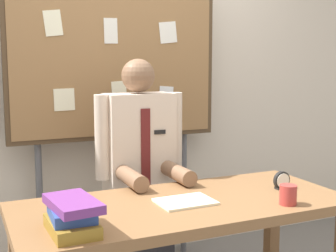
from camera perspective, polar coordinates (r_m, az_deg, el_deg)
name	(u,v)px	position (r m, az deg, el deg)	size (l,w,h in m)	color
back_wall	(107,74)	(3.35, -7.44, 6.38)	(6.40, 0.08, 2.70)	beige
desk	(183,221)	(2.33, 1.89, -11.53)	(1.64, 0.71, 0.76)	brown
person	(140,187)	(2.86, -3.48, -7.51)	(0.55, 0.56, 1.45)	#2D2D33
bulletin_board	(116,63)	(3.16, -6.38, 7.67)	(1.44, 0.09, 1.99)	#4C3823
book_stack	(72,216)	(1.93, -11.66, -10.68)	(0.20, 0.30, 0.14)	olive
open_notebook	(185,202)	(2.28, 2.14, -9.23)	(0.27, 0.20, 0.01)	#F4EFCC
desk_clock	(282,181)	(2.58, 13.75, -6.57)	(0.10, 0.04, 0.10)	black
coffee_mug	(288,195)	(2.32, 14.48, -8.15)	(0.08, 0.08, 0.10)	#B23833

